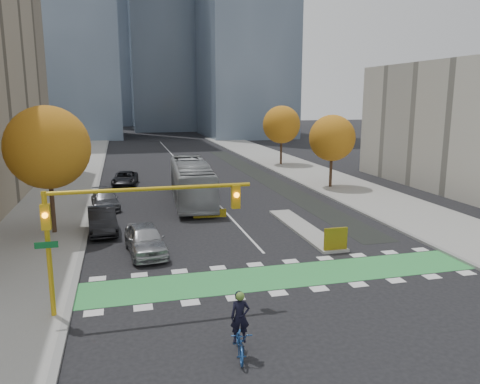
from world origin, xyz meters
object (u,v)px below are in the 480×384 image
hazard_board (336,239)px  parked_car_a (145,239)px  tree_west (48,148)px  parked_car_d (125,179)px  tree_east_far (282,125)px  traffic_signal_west (115,217)px  parked_car_c (105,200)px  bus (192,182)px  tree_east_near (332,138)px  parked_car_b (102,220)px  cyclist (240,335)px

hazard_board → parked_car_a: parked_car_a is taller
tree_west → parked_car_d: 17.77m
tree_east_far → parked_car_a: bearing=-121.2°
traffic_signal_west → parked_car_d: 29.13m
traffic_signal_west → parked_car_c: (-1.07, 19.16, -3.33)m
bus → parked_car_d: bus is taller
tree_east_near → hazard_board: bearing=-114.2°
bus → traffic_signal_west: bearing=-103.1°
tree_east_far → parked_car_b: (-21.50, -26.34, -4.43)m
parked_car_d → tree_west: bearing=-99.0°
traffic_signal_west → parked_car_a: size_ratio=1.72×
parked_car_a → parked_car_b: 5.59m
bus → parked_car_c: size_ratio=2.59×
hazard_board → bus: (-5.97, 14.95, 0.94)m
tree_east_near → parked_car_c: 21.67m
tree_east_near → traffic_signal_west: tree_east_near is taller
tree_east_far → parked_car_a: 36.92m
tree_west → tree_east_far: size_ratio=1.08×
tree_west → parked_car_a: tree_west is taller
traffic_signal_west → parked_car_a: (1.43, 7.17, -3.19)m
cyclist → parked_car_c: (-5.04, 23.64, -0.07)m
parked_car_d → tree_east_far: bearing=32.7°
parked_car_b → parked_car_d: 16.85m
tree_east_far → bus: tree_east_far is taller
tree_east_near → tree_east_far: 16.01m
tree_west → traffic_signal_west: bearing=-72.0°
parked_car_b → parked_car_d: parked_car_b is taller
tree_east_near → parked_car_b: size_ratio=1.43×
parked_car_c → hazard_board: bearing=-55.2°
hazard_board → tree_east_far: 35.13m
parked_car_b → parked_car_c: parked_car_b is taller
cyclist → parked_car_a: bearing=111.0°
traffic_signal_west → parked_car_b: (-1.07, 12.17, -3.22)m
traffic_signal_west → tree_west: bearing=108.0°
tree_west → parked_car_a: size_ratio=1.66×
hazard_board → tree_west: tree_west is taller
cyclist → parked_car_b: bearing=115.5°
tree_west → parked_car_c: size_ratio=1.70×
traffic_signal_west → parked_car_d: bearing=88.8°
tree_west → parked_car_d: (4.66, 16.42, -4.93)m
bus → parked_car_a: size_ratio=2.53×
parked_car_b → traffic_signal_west: bearing=-89.7°
tree_west → traffic_signal_west: tree_west is taller
bus → parked_car_c: bearing=-172.2°
tree_east_near → cyclist: (-15.96, -26.99, -4.09)m
traffic_signal_west → parked_car_b: traffic_signal_west is taller
bus → parked_car_b: bus is taller
tree_east_near → cyclist: tree_east_near is taller
tree_west → bus: (10.03, 7.15, -3.88)m
traffic_signal_west → parked_car_b: bearing=95.0°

